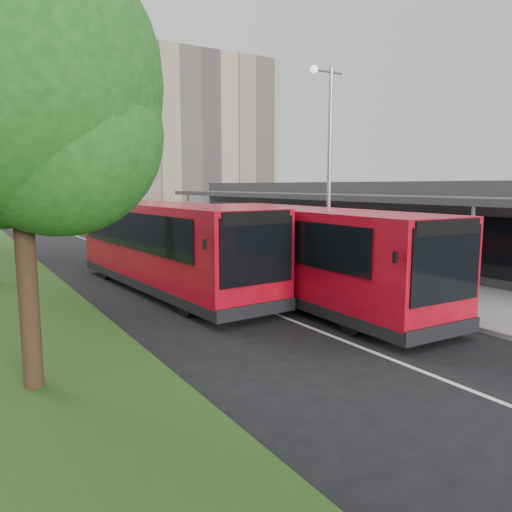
{
  "coord_description": "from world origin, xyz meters",
  "views": [
    {
      "loc": [
        -8.12,
        -12.78,
        3.83
      ],
      "look_at": [
        0.47,
        1.2,
        1.5
      ],
      "focal_mm": 35.0,
      "sensor_mm": 36.0,
      "label": 1
    }
  ],
  "objects_px": {
    "tree_near": "(14,100)",
    "car_far": "(26,216)",
    "lamp_post_far": "(147,173)",
    "litter_bin": "(242,245)",
    "bus_second": "(169,247)",
    "bus_main": "(307,255)",
    "lamp_post_near": "(328,161)",
    "bollard": "(186,232)",
    "car_near": "(67,217)"
  },
  "relations": [
    {
      "from": "bus_second",
      "to": "lamp_post_near",
      "type": "bearing_deg",
      "value": -24.91
    },
    {
      "from": "bollard",
      "to": "litter_bin",
      "type": "bearing_deg",
      "value": -93.42
    },
    {
      "from": "tree_near",
      "to": "bus_main",
      "type": "height_order",
      "value": "tree_near"
    },
    {
      "from": "lamp_post_far",
      "to": "litter_bin",
      "type": "relative_size",
      "value": 7.84
    },
    {
      "from": "lamp_post_far",
      "to": "bollard",
      "type": "xyz_separation_m",
      "value": [
        1.47,
        -3.32,
        -4.04
      ]
    },
    {
      "from": "lamp_post_far",
      "to": "bus_second",
      "type": "xyz_separation_m",
      "value": [
        -5.55,
        -17.84,
        -3.09
      ]
    },
    {
      "from": "tree_near",
      "to": "bus_main",
      "type": "relative_size",
      "value": 0.75
    },
    {
      "from": "tree_near",
      "to": "car_near",
      "type": "height_order",
      "value": "tree_near"
    },
    {
      "from": "lamp_post_far",
      "to": "car_near",
      "type": "distance_m",
      "value": 17.69
    },
    {
      "from": "bus_main",
      "to": "litter_bin",
      "type": "height_order",
      "value": "bus_main"
    },
    {
      "from": "tree_near",
      "to": "bollard",
      "type": "height_order",
      "value": "tree_near"
    },
    {
      "from": "bus_second",
      "to": "car_near",
      "type": "bearing_deg",
      "value": 81.14
    },
    {
      "from": "lamp_post_far",
      "to": "litter_bin",
      "type": "xyz_separation_m",
      "value": [
        0.96,
        -11.86,
        -4.06
      ]
    },
    {
      "from": "bus_main",
      "to": "litter_bin",
      "type": "xyz_separation_m",
      "value": [
        3.38,
        10.11,
        -0.92
      ]
    },
    {
      "from": "bus_main",
      "to": "car_far",
      "type": "xyz_separation_m",
      "value": [
        -2.93,
        45.13,
        -1.03
      ]
    },
    {
      "from": "lamp_post_near",
      "to": "car_near",
      "type": "relative_size",
      "value": 2.0
    },
    {
      "from": "lamp_post_near",
      "to": "bollard",
      "type": "distance_m",
      "value": 17.23
    },
    {
      "from": "lamp_post_near",
      "to": "car_near",
      "type": "height_order",
      "value": "lamp_post_near"
    },
    {
      "from": "lamp_post_far",
      "to": "car_far",
      "type": "bearing_deg",
      "value": 103.0
    },
    {
      "from": "bus_second",
      "to": "litter_bin",
      "type": "distance_m",
      "value": 8.89
    },
    {
      "from": "litter_bin",
      "to": "car_near",
      "type": "height_order",
      "value": "car_near"
    },
    {
      "from": "bollard",
      "to": "car_near",
      "type": "xyz_separation_m",
      "value": [
        -3.81,
        20.38,
        0.0
      ]
    },
    {
      "from": "lamp_post_far",
      "to": "bollard",
      "type": "relative_size",
      "value": 7.55
    },
    {
      "from": "lamp_post_near",
      "to": "car_far",
      "type": "bearing_deg",
      "value": 97.06
    },
    {
      "from": "tree_near",
      "to": "car_near",
      "type": "bearing_deg",
      "value": 78.19
    },
    {
      "from": "tree_near",
      "to": "bus_second",
      "type": "relative_size",
      "value": 0.72
    },
    {
      "from": "lamp_post_near",
      "to": "bus_second",
      "type": "bearing_deg",
      "value": 158.69
    },
    {
      "from": "lamp_post_far",
      "to": "litter_bin",
      "type": "bearing_deg",
      "value": -85.37
    },
    {
      "from": "bus_main",
      "to": "litter_bin",
      "type": "bearing_deg",
      "value": 72.51
    },
    {
      "from": "tree_near",
      "to": "car_near",
      "type": "relative_size",
      "value": 2.05
    },
    {
      "from": "lamp_post_far",
      "to": "car_far",
      "type": "xyz_separation_m",
      "value": [
        -5.35,
        23.15,
        -4.16
      ]
    },
    {
      "from": "bus_main",
      "to": "bollard",
      "type": "relative_size",
      "value": 10.34
    },
    {
      "from": "lamp_post_far",
      "to": "litter_bin",
      "type": "distance_m",
      "value": 12.57
    },
    {
      "from": "lamp_post_far",
      "to": "car_near",
      "type": "height_order",
      "value": "lamp_post_far"
    },
    {
      "from": "car_near",
      "to": "car_far",
      "type": "height_order",
      "value": "car_near"
    },
    {
      "from": "car_far",
      "to": "lamp_post_near",
      "type": "bearing_deg",
      "value": -77.3
    },
    {
      "from": "tree_near",
      "to": "lamp_post_far",
      "type": "relative_size",
      "value": 1.03
    },
    {
      "from": "bollard",
      "to": "bus_main",
      "type": "bearing_deg",
      "value": -101.78
    },
    {
      "from": "lamp_post_near",
      "to": "car_far",
      "type": "xyz_separation_m",
      "value": [
        -5.35,
        43.15,
        -4.16
      ]
    },
    {
      "from": "bollard",
      "to": "car_near",
      "type": "bearing_deg",
      "value": 100.6
    },
    {
      "from": "tree_near",
      "to": "lamp_post_near",
      "type": "relative_size",
      "value": 1.03
    },
    {
      "from": "tree_near",
      "to": "car_far",
      "type": "distance_m",
      "value": 48.68
    },
    {
      "from": "bus_main",
      "to": "bus_second",
      "type": "distance_m",
      "value": 5.19
    },
    {
      "from": "bollard",
      "to": "lamp_post_far",
      "type": "bearing_deg",
      "value": 113.91
    },
    {
      "from": "bus_second",
      "to": "car_far",
      "type": "bearing_deg",
      "value": 86.11
    },
    {
      "from": "bus_second",
      "to": "bollard",
      "type": "bearing_deg",
      "value": 60.58
    },
    {
      "from": "tree_near",
      "to": "litter_bin",
      "type": "distance_m",
      "value": 18.41
    },
    {
      "from": "lamp_post_near",
      "to": "car_near",
      "type": "xyz_separation_m",
      "value": [
        -2.34,
        37.06,
        -4.04
      ]
    },
    {
      "from": "lamp_post_near",
      "to": "car_near",
      "type": "distance_m",
      "value": 37.35
    },
    {
      "from": "lamp_post_far",
      "to": "lamp_post_near",
      "type": "bearing_deg",
      "value": -90.0
    }
  ]
}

